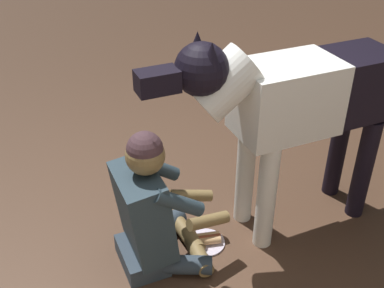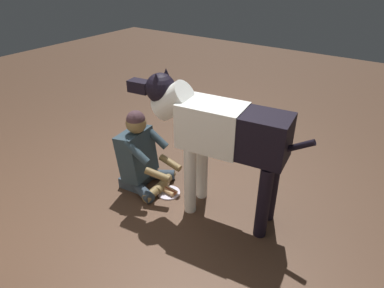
# 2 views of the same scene
# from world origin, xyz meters

# --- Properties ---
(ground_plane) EXTENTS (13.59, 13.59, 0.00)m
(ground_plane) POSITION_xyz_m (0.00, 0.00, 0.00)
(ground_plane) COLOR #4D3323
(person_sitting_on_floor) EXTENTS (0.66, 0.57, 0.88)m
(person_sitting_on_floor) POSITION_xyz_m (0.26, -0.00, 0.36)
(person_sitting_on_floor) COLOR #2F3C49
(person_sitting_on_floor) RESTS_ON ground
(large_dog) EXTENTS (1.73, 0.47, 1.34)m
(large_dog) POSITION_xyz_m (-0.61, -0.11, 0.87)
(large_dog) COLOR silver
(large_dog) RESTS_ON ground
(hot_dog_on_plate) EXTENTS (0.24, 0.24, 0.06)m
(hot_dog_on_plate) POSITION_xyz_m (-0.07, -0.04, 0.03)
(hot_dog_on_plate) COLOR silver
(hot_dog_on_plate) RESTS_ON ground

